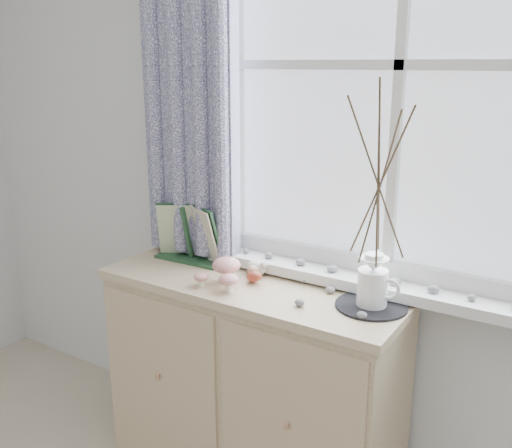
% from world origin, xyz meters
% --- Properties ---
extents(sideboard, '(1.20, 0.45, 0.85)m').
position_xyz_m(sideboard, '(-0.15, 1.75, 0.43)').
color(sideboard, beige).
rests_on(sideboard, ground).
extents(botanical_book, '(0.37, 0.15, 0.25)m').
position_xyz_m(botanical_book, '(-0.50, 1.79, 0.98)').
color(botanical_book, '#204327').
rests_on(botanical_book, sideboard).
extents(toadstool_cluster, '(0.19, 0.16, 0.10)m').
position_xyz_m(toadstool_cluster, '(-0.22, 1.67, 0.91)').
color(toadstool_cluster, white).
rests_on(toadstool_cluster, sideboard).
extents(wooden_eggs, '(0.13, 0.17, 0.07)m').
position_xyz_m(wooden_eggs, '(-0.18, 1.81, 0.88)').
color(wooden_eggs, tan).
rests_on(wooden_eggs, sideboard).
extents(songbird_figurine, '(0.12, 0.06, 0.06)m').
position_xyz_m(songbird_figurine, '(-0.18, 1.83, 0.88)').
color(songbird_figurine, silver).
rests_on(songbird_figurine, sideboard).
extents(crocheted_doily, '(0.25, 0.25, 0.01)m').
position_xyz_m(crocheted_doily, '(0.32, 1.78, 0.85)').
color(crocheted_doily, black).
rests_on(crocheted_doily, sideboard).
extents(twig_pitcher, '(0.36, 0.36, 0.78)m').
position_xyz_m(twig_pitcher, '(0.32, 1.78, 1.30)').
color(twig_pitcher, white).
rests_on(twig_pitcher, crocheted_doily).
extents(sideboard_pebbles, '(0.34, 0.23, 0.02)m').
position_xyz_m(sideboard_pebbles, '(0.15, 1.75, 0.86)').
color(sideboard_pebbles, gray).
rests_on(sideboard_pebbles, sideboard).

